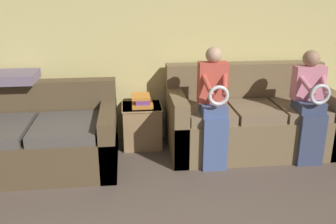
% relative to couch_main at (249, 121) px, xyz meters
% --- Properties ---
extents(wall_back, '(6.70, 0.06, 2.55)m').
position_rel_couch_main_xyz_m(wall_back, '(-1.24, 0.50, 0.93)').
color(wall_back, '#DBCC7F').
rests_on(wall_back, ground_plane).
extents(couch_main, '(1.88, 0.87, 0.97)m').
position_rel_couch_main_xyz_m(couch_main, '(0.00, 0.00, 0.00)').
color(couch_main, brown).
rests_on(couch_main, ground_plane).
extents(couch_side, '(1.70, 0.99, 0.84)m').
position_rel_couch_main_xyz_m(couch_side, '(-2.38, -0.17, -0.04)').
color(couch_side, brown).
rests_on(couch_side, ground_plane).
extents(child_left_seated, '(0.30, 0.37, 1.26)m').
position_rel_couch_main_xyz_m(child_left_seated, '(-0.52, -0.36, 0.34)').
color(child_left_seated, '#475B8E').
rests_on(child_left_seated, ground_plane).
extents(child_right_seated, '(0.33, 0.38, 1.21)m').
position_rel_couch_main_xyz_m(child_right_seated, '(0.52, -0.36, 0.32)').
color(child_right_seated, '#384260').
rests_on(child_right_seated, ground_plane).
extents(side_shelf, '(0.47, 0.44, 0.50)m').
position_rel_couch_main_xyz_m(side_shelf, '(-1.24, 0.23, -0.09)').
color(side_shelf, '#9E7A51').
rests_on(side_shelf, ground_plane).
extents(book_stack, '(0.24, 0.30, 0.13)m').
position_rel_couch_main_xyz_m(book_stack, '(-1.24, 0.23, 0.21)').
color(book_stack, orange).
rests_on(book_stack, side_shelf).
extents(throw_pillow, '(0.44, 0.44, 0.10)m').
position_rel_couch_main_xyz_m(throw_pillow, '(-2.60, 0.19, 0.55)').
color(throw_pillow, slate).
rests_on(throw_pillow, couch_side).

